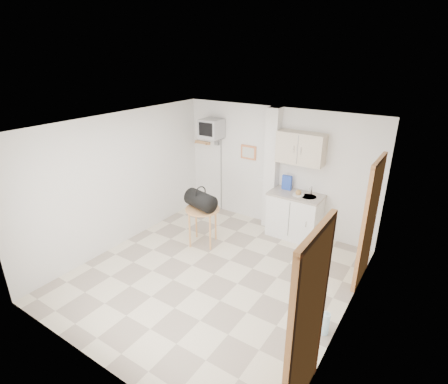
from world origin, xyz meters
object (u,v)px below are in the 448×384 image
Objects in this scene: crt_television at (212,129)px; water_bottle at (325,323)px; duffel_bag at (201,200)px; round_table at (203,213)px.

water_bottle is (3.43, -2.29, -1.77)m from crt_television.
duffel_bag reaches higher than water_bottle.
duffel_bag reaches higher than round_table.
water_bottle is (2.77, -0.98, -0.75)m from duffel_bag.
round_table is 2.96m from water_bottle.
crt_television is 2.88× the size of round_table.
crt_television reaches higher than water_bottle.
duffel_bag is 3.03m from water_bottle.
duffel_bag is at bearing -63.12° from crt_television.
round_table is at bearing 159.97° from water_bottle.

